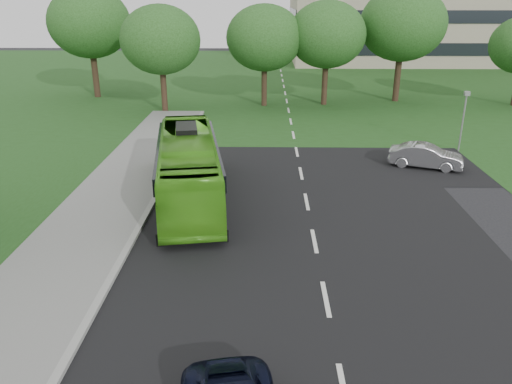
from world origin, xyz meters
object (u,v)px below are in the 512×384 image
at_px(tree_park_f, 89,23).
at_px(sedan, 426,156).
at_px(tree_park_c, 327,35).
at_px(camera_pole, 464,113).
at_px(bus, 188,168).
at_px(tree_park_d, 403,24).
at_px(tree_park_a, 161,40).
at_px(tree_park_b, 264,38).

height_order(tree_park_f, sedan, tree_park_f).
height_order(tree_park_c, camera_pole, tree_park_c).
bearing_deg(bus, tree_park_d, 47.68).
relative_size(tree_park_a, tree_park_b, 1.00).
xyz_separation_m(tree_park_b, tree_park_c, (5.28, 0.56, 0.23)).
bearing_deg(tree_park_d, bus, -122.85).
height_order(tree_park_a, tree_park_f, tree_park_f).
relative_size(tree_park_c, tree_park_f, 0.88).
bearing_deg(tree_park_f, tree_park_b, -13.23).
height_order(bus, sedan, bus).
relative_size(tree_park_a, sedan, 2.13).
xyz_separation_m(tree_park_b, sedan, (9.06, -16.79, -5.03)).
distance_m(tree_park_f, sedan, 32.83).
relative_size(tree_park_f, camera_pole, 2.67).
bearing_deg(tree_park_d, tree_park_a, -166.41).
bearing_deg(sedan, tree_park_f, 70.31).
distance_m(sedan, camera_pole, 4.69).
distance_m(tree_park_d, bus, 28.89).
distance_m(tree_park_a, camera_pole, 23.31).
distance_m(tree_park_a, sedan, 22.90).
relative_size(tree_park_a, tree_park_c, 0.97).
relative_size(tree_park_f, sedan, 2.49).
relative_size(sedan, camera_pole, 1.07).
height_order(tree_park_b, bus, tree_park_b).
relative_size(bus, sedan, 2.75).
bearing_deg(tree_park_f, tree_park_a, -39.64).
xyz_separation_m(tree_park_c, camera_pole, (6.79, -14.20, -3.53)).
height_order(tree_park_b, tree_park_f, tree_park_f).
xyz_separation_m(tree_park_a, tree_park_f, (-7.65, 6.34, 0.98)).
height_order(tree_park_a, tree_park_d, tree_park_d).
bearing_deg(tree_park_a, tree_park_c, 13.25).
bearing_deg(bus, tree_park_a, 94.62).
distance_m(tree_park_c, tree_park_f, 21.38).
bearing_deg(tree_park_f, sedan, -39.48).
xyz_separation_m(tree_park_b, camera_pole, (12.07, -13.64, -3.30)).
bearing_deg(tree_park_a, tree_park_f, 140.36).
height_order(bus, camera_pole, camera_pole).
bearing_deg(tree_park_b, sedan, -61.66).
distance_m(tree_park_d, sedan, 20.20).
xyz_separation_m(tree_park_a, tree_park_b, (8.20, 2.61, -0.04)).
relative_size(tree_park_b, tree_park_d, 0.85).
bearing_deg(sedan, camera_pole, -23.86).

